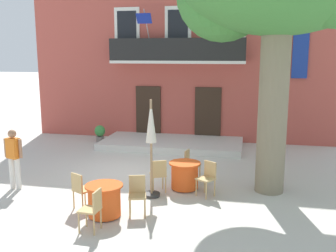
{
  "coord_description": "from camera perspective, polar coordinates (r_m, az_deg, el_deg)",
  "views": [
    {
      "loc": [
        3.59,
        -11.07,
        3.68
      ],
      "look_at": [
        0.95,
        1.27,
        1.3
      ],
      "focal_mm": 41.08,
      "sensor_mm": 36.0,
      "label": 1
    }
  ],
  "objects": [
    {
      "name": "cafe_umbrella",
      "position": [
        9.79,
        -2.52,
        -1.2
      ],
      "size": [
        0.44,
        0.44,
        2.55
      ],
      "color": "#997A56",
      "rests_on": "ground"
    },
    {
      "name": "ground_planter_left",
      "position": [
        16.48,
        -10.07,
        -0.99
      ],
      "size": [
        0.44,
        0.44,
        0.71
      ],
      "color": "slate",
      "rests_on": "ground"
    },
    {
      "name": "cafe_table_middle",
      "position": [
        9.03,
        -9.42,
        -10.81
      ],
      "size": [
        0.86,
        0.86,
        0.76
      ],
      "color": "#EA561E",
      "rests_on": "ground"
    },
    {
      "name": "entrance_step_platform",
      "position": [
        15.48,
        0.56,
        -2.6
      ],
      "size": [
        5.57,
        2.6,
        0.25
      ],
      "primitive_type": "cube",
      "color": "silver",
      "rests_on": "ground"
    },
    {
      "name": "cafe_chair_near_tree_0",
      "position": [
        10.18,
        5.89,
        -7.41
      ],
      "size": [
        0.56,
        0.56,
        0.91
      ],
      "color": "tan",
      "rests_on": "ground"
    },
    {
      "name": "cafe_chair_middle_0",
      "position": [
        9.49,
        -12.81,
        -8.99
      ],
      "size": [
        0.54,
        0.54,
        0.91
      ],
      "color": "tan",
      "rests_on": "ground"
    },
    {
      "name": "ground_plane",
      "position": [
        12.2,
        -5.65,
        -6.92
      ],
      "size": [
        120.0,
        120.0,
        0.0
      ],
      "primitive_type": "plane",
      "color": "beige"
    },
    {
      "name": "cafe_chair_near_tree_2",
      "position": [
        10.35,
        -1.4,
        -7.04
      ],
      "size": [
        0.53,
        0.53,
        0.91
      ],
      "color": "tan",
      "rests_on": "ground"
    },
    {
      "name": "building_facade",
      "position": [
        18.3,
        2.68,
        10.88
      ],
      "size": [
        13.0,
        5.09,
        7.5
      ],
      "color": "#B24C42",
      "rests_on": "ground"
    },
    {
      "name": "cafe_chair_middle_1",
      "position": [
        8.32,
        -11.09,
        -11.77
      ],
      "size": [
        0.42,
        0.42,
        0.91
      ],
      "color": "tan",
      "rests_on": "ground"
    },
    {
      "name": "cafe_chair_near_tree_1",
      "position": [
        11.3,
        3.33,
        -5.52
      ],
      "size": [
        0.46,
        0.46,
        0.91
      ],
      "color": "tan",
      "rests_on": "ground"
    },
    {
      "name": "pedestrian_near_entrance",
      "position": [
        11.29,
        -21.92,
        -4.12
      ],
      "size": [
        0.53,
        0.3,
        1.67
      ],
      "color": "silver",
      "rests_on": "ground"
    },
    {
      "name": "cafe_table_near_tree",
      "position": [
        10.64,
        2.5,
        -7.33
      ],
      "size": [
        0.86,
        0.86,
        0.76
      ],
      "color": "#EA561E",
      "rests_on": "ground"
    },
    {
      "name": "cafe_chair_middle_2",
      "position": [
        9.02,
        -4.58,
        -9.8
      ],
      "size": [
        0.5,
        0.5,
        0.91
      ],
      "color": "tan",
      "rests_on": "ground"
    }
  ]
}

